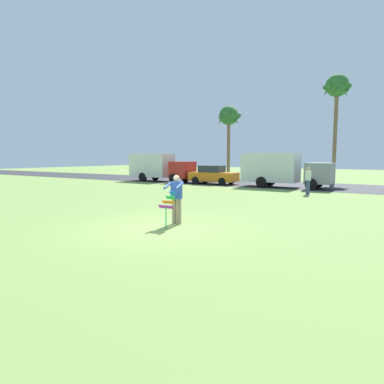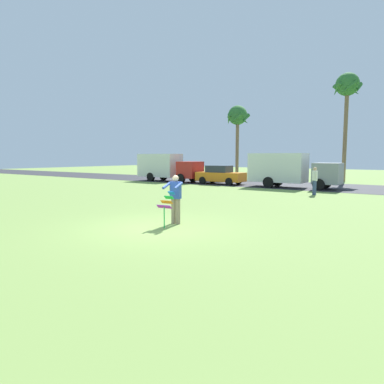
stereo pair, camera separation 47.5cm
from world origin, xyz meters
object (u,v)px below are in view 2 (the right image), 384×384
object	(u,v)px
parked_car_orange	(220,175)
person_walker_near	(315,180)
parked_truck_grey_van	(288,169)
palm_tree_left_near	(238,118)
palm_tree_right_near	(347,90)
person_kite_flyer	(175,197)
parked_truck_red_cab	(166,167)
kite_held	(167,203)

from	to	relation	value
parked_car_orange	person_walker_near	bearing A→B (deg)	-23.06
parked_truck_grey_van	palm_tree_left_near	xyz separation A→B (m)	(-8.93, 8.66, 5.15)
palm_tree_left_near	palm_tree_right_near	distance (m)	11.19
person_kite_flyer	palm_tree_right_near	xyz separation A→B (m)	(0.40, 25.32, 7.55)
parked_truck_red_cab	palm_tree_left_near	size ratio (longest dim) A/B	0.85
person_walker_near	palm_tree_left_near	bearing A→B (deg)	133.77
parked_truck_grey_van	parked_car_orange	bearing A→B (deg)	-180.00
palm_tree_left_near	person_walker_near	world-z (taller)	palm_tree_left_near
palm_tree_right_near	person_walker_near	world-z (taller)	palm_tree_right_near
parked_truck_red_cab	kite_held	bearing A→B (deg)	-50.52
person_kite_flyer	parked_car_orange	distance (m)	17.84
person_walker_near	parked_truck_red_cab	bearing A→B (deg)	165.65
palm_tree_left_near	person_kite_flyer	bearing A→B (deg)	-66.81
person_kite_flyer	parked_car_orange	xyz separation A→B (m)	(-7.67, 16.11, -0.18)
person_kite_flyer	person_walker_near	xyz separation A→B (m)	(1.38, 12.26, -0.02)
palm_tree_left_near	kite_held	bearing A→B (deg)	-67.08
parked_car_orange	palm_tree_right_near	distance (m)	14.48
parked_car_orange	person_kite_flyer	bearing A→B (deg)	-64.55
person_walker_near	parked_car_orange	bearing A→B (deg)	156.94
kite_held	parked_truck_red_cab	size ratio (longest dim) A/B	0.18
kite_held	palm_tree_left_near	bearing A→B (deg)	112.92
parked_truck_red_cab	parked_truck_grey_van	size ratio (longest dim) A/B	1.01
parked_truck_red_cab	parked_truck_grey_van	xyz separation A→B (m)	(11.99, 0.00, 0.00)
parked_truck_grey_van	palm_tree_left_near	distance (m)	13.47
person_kite_flyer	palm_tree_left_near	xyz separation A→B (m)	(-10.61, 24.77, 5.62)
parked_truck_red_cab	palm_tree_left_near	bearing A→B (deg)	70.57
parked_car_orange	person_walker_near	world-z (taller)	person_walker_near
palm_tree_left_near	person_walker_near	size ratio (longest dim) A/B	4.59
person_kite_flyer	kite_held	bearing A→B (deg)	-77.75
parked_car_orange	palm_tree_right_near	size ratio (longest dim) A/B	0.42
parked_car_orange	parked_truck_grey_van	bearing A→B (deg)	0.00
kite_held	parked_truck_red_cab	bearing A→B (deg)	129.48
parked_truck_grey_van	palm_tree_right_near	distance (m)	11.81
parked_truck_red_cab	palm_tree_right_near	world-z (taller)	palm_tree_right_near
person_kite_flyer	person_walker_near	distance (m)	12.34
parked_car_orange	palm_tree_left_near	size ratio (longest dim) A/B	0.53
person_kite_flyer	kite_held	distance (m)	0.69
parked_truck_red_cab	person_walker_near	distance (m)	15.54
palm_tree_left_near	person_walker_near	bearing A→B (deg)	-46.23
parked_car_orange	palm_tree_left_near	world-z (taller)	palm_tree_left_near
person_kite_flyer	palm_tree_left_near	size ratio (longest dim) A/B	0.22
parked_car_orange	palm_tree_left_near	xyz separation A→B (m)	(-2.95, 8.66, 5.79)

